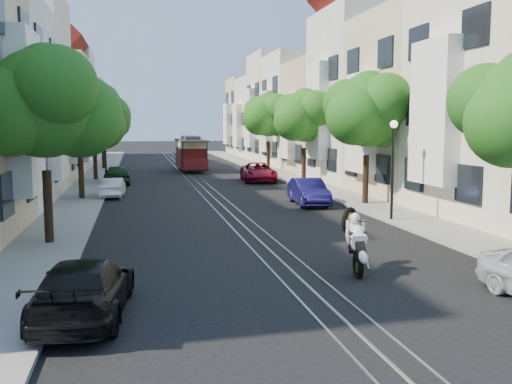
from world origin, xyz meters
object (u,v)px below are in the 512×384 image
tree_e_b (368,112)px  lamp_west (105,143)px  tree_e_c (305,117)px  parked_car_e_far (258,172)px  tree_w_b (80,119)px  tree_w_d (103,119)px  lamp_east (393,155)px  tree_w_a (46,106)px  cable_car (191,152)px  tree_e_d (269,116)px  parked_car_w_far (117,175)px  sportbike_rider (355,239)px  tree_w_c (94,111)px  parked_car_e_mid (309,192)px  parked_car_w_mid (113,187)px  parked_car_w_near (84,288)px

tree_e_b → lamp_west: 18.90m
tree_e_c → parked_car_e_far: tree_e_c is taller
tree_w_b → tree_w_d: size_ratio=0.96×
lamp_east → parked_car_e_far: (-1.90, 18.11, -2.16)m
tree_w_a → lamp_west: bearing=87.6°
tree_e_c → cable_car: tree_e_c is taller
tree_e_d → cable_car: size_ratio=0.93×
parked_car_w_far → tree_e_b: bearing=127.8°
lamp_east → cable_car: 29.24m
tree_w_b → sportbike_rider: size_ratio=3.12×
tree_e_d → sportbike_rider: tree_e_d is taller
tree_e_c → tree_e_b: bearing=-90.0°
tree_w_c → tree_w_d: (-0.00, 11.00, -0.47)m
tree_w_c → tree_w_d: tree_w_c is taller
tree_w_c → sportbike_rider: 30.15m
lamp_west → tree_e_d: bearing=33.5°
tree_e_b → parked_car_w_far: 18.85m
tree_w_d → lamp_west: bearing=-86.6°
tree_w_b → sportbike_rider: tree_w_b is taller
cable_car → parked_car_e_mid: bearing=-81.1°
tree_w_d → parked_car_e_mid: 28.93m
tree_w_b → tree_w_d: (0.00, 22.00, 0.20)m
tree_w_b → parked_car_e_mid: bearing=-20.1°
parked_car_e_mid → tree_e_b: bearing=-12.1°
lamp_west → sportbike_rider: 26.85m
tree_e_c → parked_car_w_far: (-12.86, 2.17, -3.92)m
tree_w_a → parked_car_w_mid: 13.75m
tree_w_d → parked_car_w_far: 14.46m
parked_car_w_near → parked_car_w_mid: 20.84m
tree_e_d → parked_car_w_far: tree_e_d is taller
sportbike_rider → parked_car_w_near: (-7.03, -2.28, -0.33)m
tree_e_d → tree_w_a: tree_e_d is taller
tree_w_d → tree_e_c: bearing=-48.0°
tree_w_a → cable_car: bearing=76.0°
parked_car_w_near → parked_car_w_mid: parked_car_w_near is taller
tree_w_c → parked_car_w_near: 31.19m
tree_e_c → parked_car_e_mid: size_ratio=1.59×
tree_e_c → lamp_west: 13.82m
tree_e_c → tree_w_b: size_ratio=1.04×
tree_e_c → cable_car: bearing=118.1°
tree_w_b → tree_w_d: bearing=90.0°
tree_e_b → parked_car_w_near: bearing=-130.4°
tree_w_c → lamp_east: tree_w_c is taller
tree_w_a → parked_car_e_far: 23.55m
tree_e_b → sportbike_rider: 14.25m
tree_w_d → cable_car: (7.64, -3.34, -2.92)m
lamp_east → parked_car_e_mid: 6.43m
tree_w_c → lamp_west: bearing=-74.2°
cable_car → parked_car_e_mid: (3.90, -22.89, -1.01)m
tree_w_d → tree_w_c: bearing=-90.0°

